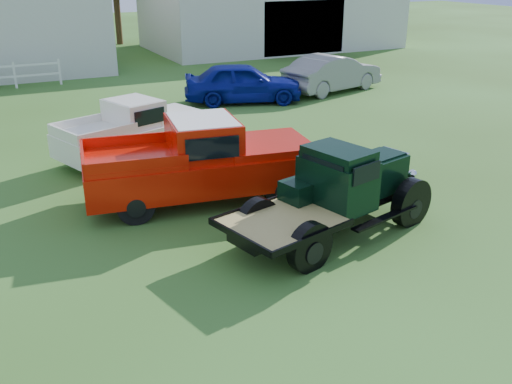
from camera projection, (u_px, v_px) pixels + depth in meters
name	position (u px, v px, depth m)	size (l,w,h in m)	color
ground	(274.00, 264.00, 11.11)	(120.00, 120.00, 0.00)	#304D16
shed_right	(271.00, 7.00, 38.31)	(16.80, 9.20, 5.20)	#9E9E8C
vintage_flatbed	(334.00, 193.00, 11.99)	(4.86, 1.93, 1.93)	black
red_pickup	(199.00, 160.00, 13.73)	(5.69, 2.19, 2.07)	red
white_pickup	(133.00, 130.00, 16.86)	(4.66, 1.81, 1.71)	silver
misc_car_blue	(243.00, 83.00, 23.56)	(1.95, 4.84, 1.65)	navy
misc_car_grey	(332.00, 73.00, 25.61)	(1.73, 4.97, 1.64)	gray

